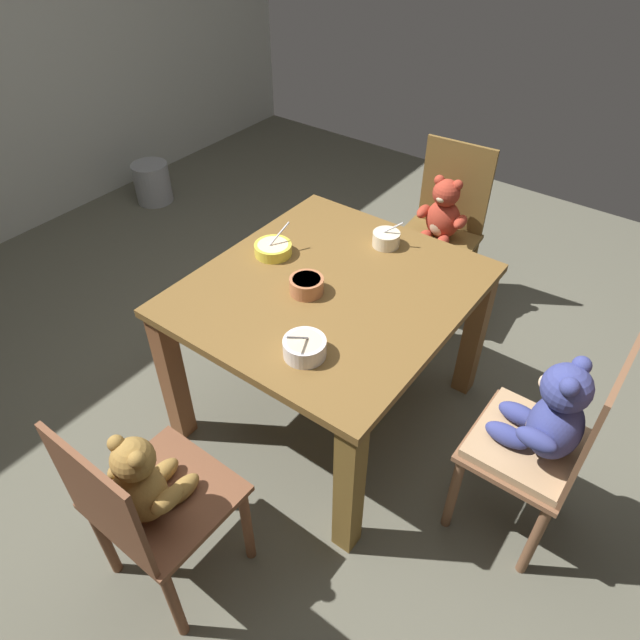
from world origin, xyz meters
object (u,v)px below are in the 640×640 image
teddy_chair_near_left (146,494)px  metal_pail (152,183)px  dining_table (330,312)px  porridge_bowl_yellow_far_center (273,249)px  porridge_bowl_cream_near_right (386,239)px  teddy_chair_near_front (546,430)px  porridge_bowl_terracotta_center (307,285)px  teddy_chair_near_right (441,223)px  porridge_bowl_white_near_left (305,347)px

teddy_chair_near_left → metal_pail: 2.84m
dining_table → porridge_bowl_yellow_far_center: (0.04, 0.32, 0.15)m
porridge_bowl_cream_near_right → teddy_chair_near_front: bearing=-115.2°
porridge_bowl_cream_near_right → metal_pail: 2.30m
teddy_chair_near_front → teddy_chair_near_left: bearing=46.3°
teddy_chair_near_left → porridge_bowl_terracotta_center: teddy_chair_near_left is taller
teddy_chair_near_left → teddy_chair_near_front: bearing=-43.4°
teddy_chair_near_front → teddy_chair_near_right: 1.36m
porridge_bowl_white_near_left → porridge_bowl_cream_near_right: 0.74m
teddy_chair_near_right → porridge_bowl_yellow_far_center: 1.01m
porridge_bowl_cream_near_right → porridge_bowl_terracotta_center: (-0.45, 0.07, -0.00)m
porridge_bowl_yellow_far_center → teddy_chair_near_left: bearing=-161.8°
teddy_chair_near_left → porridge_bowl_yellow_far_center: teddy_chair_near_left is taller
porridge_bowl_white_near_left → dining_table: bearing=23.1°
dining_table → porridge_bowl_cream_near_right: porridge_bowl_cream_near_right is taller
teddy_chair_near_right → metal_pail: size_ratio=3.20×
teddy_chair_near_right → teddy_chair_near_left: bearing=-4.2°
teddy_chair_near_front → metal_pail: (0.88, 3.05, -0.41)m
porridge_bowl_cream_near_right → porridge_bowl_yellow_far_center: porridge_bowl_yellow_far_center is taller
teddy_chair_near_front → teddy_chair_near_right: teddy_chair_near_front is taller
porridge_bowl_terracotta_center → metal_pail: size_ratio=0.47×
porridge_bowl_cream_near_right → metal_pail: bearing=77.9°
teddy_chair_near_front → metal_pail: bearing=-15.8°
porridge_bowl_terracotta_center → metal_pail: porridge_bowl_terracotta_center is taller
dining_table → metal_pail: (0.84, 2.15, -0.43)m
porridge_bowl_terracotta_center → dining_table: bearing=-31.7°
teddy_chair_near_front → porridge_bowl_cream_near_right: 0.99m
teddy_chair_near_front → porridge_bowl_white_near_left: bearing=23.0°
teddy_chair_near_front → teddy_chair_near_left: (-0.92, 0.89, -0.04)m
dining_table → porridge_bowl_yellow_far_center: porridge_bowl_yellow_far_center is taller
porridge_bowl_cream_near_right → porridge_bowl_yellow_far_center: 0.47m
porridge_bowl_cream_near_right → porridge_bowl_terracotta_center: bearing=171.2°
dining_table → porridge_bowl_cream_near_right: (0.37, -0.02, 0.16)m
teddy_chair_near_right → porridge_bowl_white_near_left: (-1.33, -0.15, 0.22)m
dining_table → teddy_chair_near_right: teddy_chair_near_right is taller
porridge_bowl_yellow_far_center → porridge_bowl_terracotta_center: bearing=-114.4°
metal_pail → porridge_bowl_white_near_left: bearing=-117.4°
teddy_chair_near_left → porridge_bowl_yellow_far_center: (1.00, 0.33, 0.22)m
porridge_bowl_cream_near_right → porridge_bowl_yellow_far_center: (-0.33, 0.34, -0.01)m
dining_table → porridge_bowl_terracotta_center: bearing=148.3°
porridge_bowl_yellow_far_center → dining_table: bearing=-96.9°
porridge_bowl_white_near_left → teddy_chair_near_front: bearing=-67.2°
teddy_chair_near_front → porridge_bowl_white_near_left: (-0.31, 0.75, 0.19)m
teddy_chair_near_front → porridge_bowl_white_near_left: teddy_chair_near_front is taller
dining_table → teddy_chair_near_front: 0.90m
dining_table → metal_pail: 2.35m
porridge_bowl_terracotta_center → porridge_bowl_cream_near_right: bearing=-8.8°
teddy_chair_near_left → porridge_bowl_terracotta_center: bearing=4.6°
porridge_bowl_yellow_far_center → porridge_bowl_cream_near_right: bearing=-45.5°
teddy_chair_near_right → metal_pail: teddy_chair_near_right is taller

